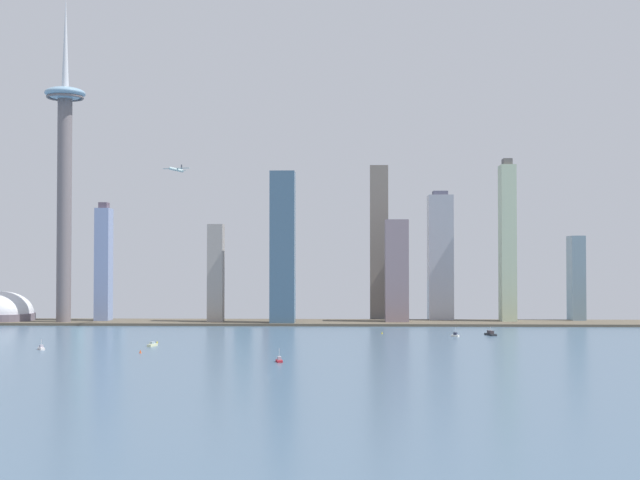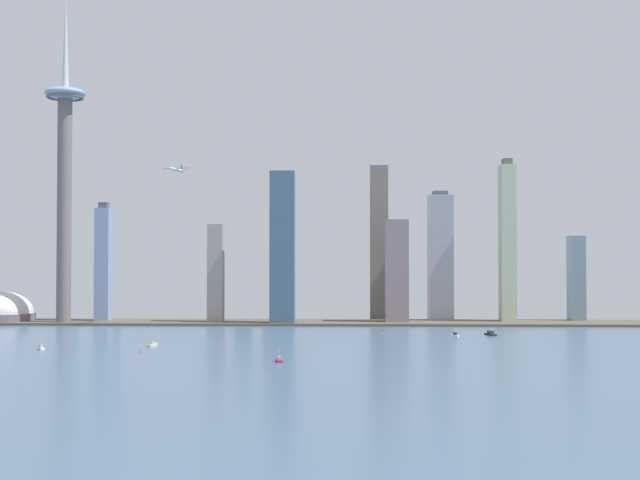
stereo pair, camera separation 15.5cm
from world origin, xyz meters
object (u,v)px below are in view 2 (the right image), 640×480
(skyscraper_0, at_px, (244,277))
(skyscraper_10, at_px, (283,248))
(skyscraper_5, at_px, (104,264))
(channel_buoy_1, at_px, (382,333))
(observation_tower, at_px, (65,163))
(stadium_dome, at_px, (2,314))
(skyscraper_2, at_px, (273,281))
(channel_buoy_0, at_px, (157,342))
(boat_1, at_px, (279,360))
(boat_3, at_px, (491,334))
(channel_buoy_2, at_px, (140,351))
(boat_4, at_px, (455,335))
(skyscraper_1, at_px, (72,263))
(skyscraper_6, at_px, (440,258))
(skyscraper_12, at_px, (507,243))
(skyscraper_4, at_px, (113,247))
(skyscraper_9, at_px, (379,243))
(airplane, at_px, (176,169))
(skyscraper_11, at_px, (576,279))
(skyscraper_7, at_px, (397,272))
(boat_2, at_px, (152,345))
(skyscraper_8, at_px, (501,253))
(skyscraper_3, at_px, (216,274))
(boat_0, at_px, (41,348))

(skyscraper_0, distance_m, skyscraper_10, 130.87)
(skyscraper_5, distance_m, channel_buoy_1, 337.06)
(observation_tower, height_order, stadium_dome, observation_tower)
(skyscraper_2, bearing_deg, channel_buoy_0, -102.68)
(stadium_dome, xyz_separation_m, boat_1, (335.10, -365.58, -8.00))
(skyscraper_2, xyz_separation_m, skyscraper_10, (18.77, -92.98, 37.23))
(boat_3, height_order, channel_buoy_1, boat_3)
(stadium_dome, distance_m, channel_buoy_2, 387.45)
(boat_4, bearing_deg, boat_1, -82.59)
(skyscraper_1, bearing_deg, skyscraper_6, -5.80)
(skyscraper_12, height_order, channel_buoy_0, skyscraper_12)
(skyscraper_5, xyz_separation_m, skyscraper_10, (199.55, -30.09, 17.18))
(skyscraper_4, height_order, skyscraper_5, skyscraper_4)
(skyscraper_9, height_order, airplane, skyscraper_9)
(boat_4, bearing_deg, channel_buoy_0, -121.69)
(skyscraper_11, distance_m, boat_3, 220.07)
(skyscraper_6, height_order, channel_buoy_2, skyscraper_6)
(skyscraper_0, distance_m, boat_4, 337.22)
(skyscraper_5, height_order, skyscraper_11, skyscraper_5)
(channel_buoy_1, bearing_deg, skyscraper_2, 120.51)
(skyscraper_7, bearing_deg, skyscraper_5, 178.92)
(boat_3, bearing_deg, boat_2, 98.49)
(boat_1, bearing_deg, channel_buoy_0, 28.10)
(skyscraper_8, height_order, skyscraper_9, skyscraper_9)
(stadium_dome, distance_m, boat_2, 346.02)
(observation_tower, xyz_separation_m, skyscraper_3, (161.73, 11.19, -119.51))
(skyscraper_1, relative_size, boat_1, 12.83)
(skyscraper_3, distance_m, airplane, 121.36)
(channel_buoy_2, bearing_deg, stadium_dome, 126.24)
(skyscraper_1, height_order, boat_4, skyscraper_1)
(skyscraper_2, bearing_deg, boat_4, -51.42)
(skyscraper_9, bearing_deg, skyscraper_2, 174.01)
(boat_2, bearing_deg, boat_3, -51.69)
(skyscraper_8, distance_m, channel_buoy_1, 285.65)
(observation_tower, relative_size, skyscraper_9, 1.90)
(skyscraper_8, xyz_separation_m, skyscraper_10, (-250.40, -121.24, 3.49))
(skyscraper_7, xyz_separation_m, channel_buoy_1, (-20.72, -133.76, -54.79))
(observation_tower, relative_size, boat_1, 35.02)
(boat_1, bearing_deg, skyscraper_6, -32.85)
(skyscraper_10, bearing_deg, channel_buoy_1, -47.46)
(skyscraper_0, height_order, boat_1, skyscraper_0)
(skyscraper_0, relative_size, skyscraper_5, 0.73)
(skyscraper_5, distance_m, boat_0, 303.16)
(skyscraper_4, xyz_separation_m, airplane, (105.69, -148.46, 77.38))
(stadium_dome, distance_m, skyscraper_5, 124.18)
(skyscraper_8, height_order, boat_1, skyscraper_8)
(skyscraper_9, bearing_deg, skyscraper_3, -159.95)
(skyscraper_3, relative_size, channel_buoy_1, 41.39)
(skyscraper_12, xyz_separation_m, channel_buoy_0, (-329.29, -245.88, -86.21))
(skyscraper_3, distance_m, skyscraper_10, 79.83)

